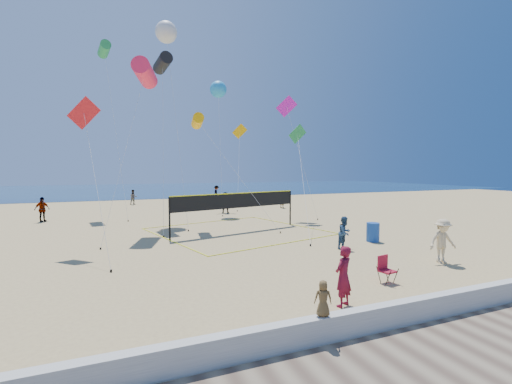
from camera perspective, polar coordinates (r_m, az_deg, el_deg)
name	(u,v)px	position (r m, az deg, el deg)	size (l,w,h in m)	color
ground	(318,289)	(11.78, 10.37, -15.57)	(120.00, 120.00, 0.00)	tan
ocean	(150,189)	(71.72, -17.28, 0.50)	(140.00, 50.00, 0.03)	navy
seawall	(385,316)	(9.46, 20.76, -18.79)	(32.00, 0.30, 0.60)	silver
boardwalk	(461,372)	(8.37, 30.97, -24.34)	(32.00, 3.60, 0.03)	#786952
woman	(343,276)	(10.28, 14.34, -13.45)	(0.63, 0.41, 1.73)	maroon
toddler	(323,298)	(8.16, 11.12, -17.01)	(0.40, 0.26, 0.81)	brown
bystander_a	(345,233)	(17.43, 14.57, -6.57)	(0.78, 0.61, 1.60)	navy
bystander_b	(443,241)	(16.31, 28.66, -7.18)	(1.19, 0.68, 1.84)	#D1B98B
far_person_0	(42,209)	(30.05, -32.09, -2.48)	(1.08, 0.45, 1.84)	gray
far_person_1	(225,203)	(30.63, -5.12, -1.78)	(1.74, 0.55, 1.88)	gray
far_person_2	(282,199)	(34.79, 4.36, -1.19)	(0.65, 0.43, 1.79)	gray
far_person_3	(133,197)	(40.40, -19.75, -0.82)	(0.80, 0.62, 1.64)	gray
far_person_4	(217,193)	(43.13, -6.59, -0.17)	(1.22, 0.70, 1.89)	gray
camp_chair	(385,267)	(12.86, 20.74, -11.69)	(0.56, 0.68, 1.02)	maroon
trash_barrel	(373,232)	(19.65, 18.90, -6.35)	(0.68, 0.68, 1.02)	#17439B
volleyball_net	(237,205)	(21.47, -3.14, -2.17)	(11.07, 10.96, 2.44)	black
kite_0	(145,73)	(24.20, -18.03, 18.31)	(3.61, 6.76, 10.78)	#FF244D
kite_1	(163,63)	(27.45, -15.30, 19.99)	(1.55, 7.34, 12.24)	black
kite_2	(198,121)	(23.62, -9.70, 11.56)	(4.62, 5.17, 7.60)	#FFB306
kite_3	(85,119)	(18.85, -26.62, 10.76)	(1.96, 5.34, 7.47)	red
kite_4	(298,139)	(26.05, 7.03, 8.77)	(4.67, 8.55, 7.38)	green
kite_5	(288,111)	(28.84, 5.36, 13.23)	(2.17, 3.20, 9.95)	#F51AC7
kite_6	(166,32)	(31.12, -14.74, 24.35)	(2.20, 8.60, 15.76)	silver
kite_7	(218,89)	(32.41, -6.31, 16.63)	(1.97, 4.13, 11.88)	#2296DF
kite_8	(104,49)	(34.66, -23.97, 20.89)	(2.09, 7.07, 14.87)	green
kite_9	(240,135)	(39.46, -2.75, 9.52)	(3.72, 7.83, 9.16)	#FFB306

